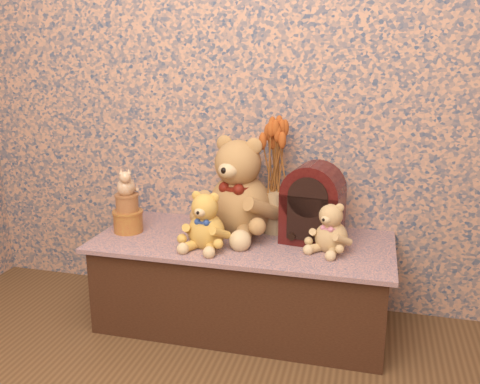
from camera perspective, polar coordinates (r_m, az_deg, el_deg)
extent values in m
cube|color=#354C6D|center=(2.53, 2.03, 16.16)|extent=(3.00, 0.10, 2.60)
cube|color=navy|center=(2.48, 0.30, -9.81)|extent=(1.36, 0.60, 0.42)
cylinder|color=tan|center=(2.47, 3.89, -2.13)|extent=(0.13, 0.13, 0.20)
cylinder|color=gold|center=(2.54, -12.17, -3.18)|extent=(0.17, 0.17, 0.10)
cylinder|color=tan|center=(2.51, -12.29, -1.19)|extent=(0.14, 0.14, 0.08)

